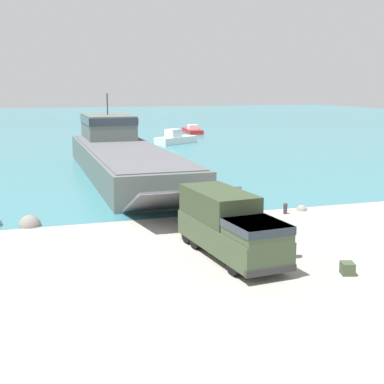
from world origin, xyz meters
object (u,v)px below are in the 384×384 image
(mooring_bollard, at_px, (285,208))
(military_truck, at_px, (229,225))
(soldier_on_ramp, at_px, (292,239))
(moored_boat_a, at_px, (175,139))
(cargo_crate, at_px, (347,268))
(landing_craft, at_px, (122,153))
(moored_boat_b, at_px, (192,130))

(mooring_bollard, bearing_deg, military_truck, -133.55)
(soldier_on_ramp, bearing_deg, military_truck, 0.83)
(moored_boat_a, bearing_deg, cargo_crate, -37.17)
(landing_craft, height_order, soldier_on_ramp, landing_craft)
(military_truck, xyz_separation_m, mooring_bollard, (6.96, 7.32, -1.21))
(moored_boat_b, xyz_separation_m, cargo_crate, (-15.45, -73.01, -0.21))
(cargo_crate, bearing_deg, soldier_on_ramp, 115.48)
(moored_boat_b, bearing_deg, landing_craft, -111.21)
(moored_boat_a, bearing_deg, soldier_on_ramp, -39.02)
(moored_boat_a, bearing_deg, moored_boat_b, 125.18)
(cargo_crate, bearing_deg, military_truck, 135.28)
(moored_boat_b, bearing_deg, military_truck, -100.80)
(mooring_bollard, relative_size, cargo_crate, 1.12)
(soldier_on_ramp, distance_m, moored_boat_b, 72.12)
(military_truck, relative_size, mooring_bollard, 10.80)
(mooring_bollard, bearing_deg, soldier_on_ramp, -115.40)
(military_truck, bearing_deg, soldier_on_ramp, 59.85)
(soldier_on_ramp, distance_m, cargo_crate, 3.28)
(landing_craft, relative_size, mooring_bollard, 47.89)
(military_truck, relative_size, moored_boat_a, 1.19)
(landing_craft, height_order, mooring_bollard, landing_craft)
(military_truck, xyz_separation_m, cargo_crate, (4.24, -4.20, -1.35))
(soldier_on_ramp, bearing_deg, landing_craft, -58.07)
(landing_craft, relative_size, cargo_crate, 53.83)
(landing_craft, distance_m, moored_boat_b, 45.46)
(moored_boat_b, xyz_separation_m, mooring_bollard, (-12.73, -61.49, -0.08))
(mooring_bollard, bearing_deg, cargo_crate, -103.30)
(moored_boat_a, bearing_deg, military_truck, -42.29)
(cargo_crate, bearing_deg, moored_boat_b, 78.05)
(soldier_on_ramp, bearing_deg, cargo_crate, 140.89)
(military_truck, bearing_deg, moored_boat_b, 158.46)
(landing_craft, height_order, military_truck, landing_craft)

